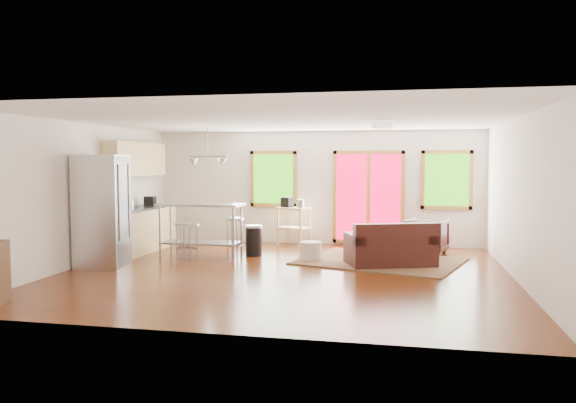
% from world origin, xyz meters
% --- Properties ---
extents(floor, '(7.50, 7.00, 0.02)m').
position_xyz_m(floor, '(0.00, 0.00, -0.01)').
color(floor, '#3A1706').
rests_on(floor, ground).
extents(ceiling, '(7.50, 7.00, 0.02)m').
position_xyz_m(ceiling, '(0.00, 0.00, 2.61)').
color(ceiling, white).
rests_on(ceiling, ground).
extents(back_wall, '(7.50, 0.02, 2.60)m').
position_xyz_m(back_wall, '(0.00, 3.51, 1.30)').
color(back_wall, silver).
rests_on(back_wall, ground).
extents(left_wall, '(0.02, 7.00, 2.60)m').
position_xyz_m(left_wall, '(-3.76, 0.00, 1.30)').
color(left_wall, silver).
rests_on(left_wall, ground).
extents(right_wall, '(0.02, 7.00, 2.60)m').
position_xyz_m(right_wall, '(3.76, 0.00, 1.30)').
color(right_wall, silver).
rests_on(right_wall, ground).
extents(front_wall, '(7.50, 0.02, 2.60)m').
position_xyz_m(front_wall, '(0.00, -3.51, 1.30)').
color(front_wall, silver).
rests_on(front_wall, ground).
extents(window_left, '(1.10, 0.05, 1.30)m').
position_xyz_m(window_left, '(-1.00, 3.46, 1.50)').
color(window_left, '#225D0A').
rests_on(window_left, back_wall).
extents(french_doors, '(1.60, 0.05, 2.10)m').
position_xyz_m(french_doors, '(1.20, 3.46, 1.10)').
color(french_doors, '#C00025').
rests_on(french_doors, back_wall).
extents(window_right, '(1.10, 0.05, 1.30)m').
position_xyz_m(window_right, '(2.90, 3.46, 1.50)').
color(window_right, '#225D0A').
rests_on(window_right, back_wall).
extents(rug, '(3.38, 2.95, 0.03)m').
position_xyz_m(rug, '(1.56, 1.38, 0.01)').
color(rug, '#485F38').
rests_on(rug, floor).
extents(loveseat, '(1.73, 1.33, 0.81)m').
position_xyz_m(loveseat, '(1.76, 0.99, 0.32)').
color(loveseat, black).
rests_on(loveseat, floor).
extents(coffee_table, '(0.91, 0.55, 0.36)m').
position_xyz_m(coffee_table, '(1.82, 1.68, 0.31)').
color(coffee_table, '#3A220E').
rests_on(coffee_table, floor).
extents(armchair, '(0.95, 0.92, 0.80)m').
position_xyz_m(armchair, '(2.45, 2.53, 0.40)').
color(armchair, black).
rests_on(armchair, floor).
extents(ottoman, '(0.79, 0.79, 0.42)m').
position_xyz_m(ottoman, '(1.27, 2.38, 0.21)').
color(ottoman, black).
rests_on(ottoman, floor).
extents(pouf, '(0.52, 0.52, 0.37)m').
position_xyz_m(pouf, '(0.25, 1.25, 0.18)').
color(pouf, silver).
rests_on(pouf, floor).
extents(vase, '(0.22, 0.22, 0.30)m').
position_xyz_m(vase, '(1.97, 2.03, 0.51)').
color(vase, silver).
rests_on(vase, coffee_table).
extents(book, '(0.23, 0.03, 0.31)m').
position_xyz_m(book, '(2.04, 1.59, 0.56)').
color(book, maroon).
rests_on(book, coffee_table).
extents(cabinets, '(0.64, 2.24, 2.30)m').
position_xyz_m(cabinets, '(-3.49, 1.70, 0.93)').
color(cabinets, tan).
rests_on(cabinets, floor).
extents(refrigerator, '(0.91, 0.88, 2.02)m').
position_xyz_m(refrigerator, '(-3.34, -0.07, 1.01)').
color(refrigerator, '#B7BABC').
rests_on(refrigerator, floor).
extents(island, '(1.69, 0.69, 1.06)m').
position_xyz_m(island, '(-1.98, 1.29, 0.73)').
color(island, '#B7BABC').
rests_on(island, floor).
extents(cup, '(0.14, 0.12, 0.13)m').
position_xyz_m(cup, '(-1.71, 1.56, 1.01)').
color(cup, white).
rests_on(cup, island).
extents(bar_stool_a, '(0.37, 0.37, 0.71)m').
position_xyz_m(bar_stool_a, '(-2.22, 0.93, 0.53)').
color(bar_stool_a, '#B7BABC').
rests_on(bar_stool_a, floor).
extents(bar_stool_b, '(0.42, 0.42, 0.70)m').
position_xyz_m(bar_stool_b, '(-2.04, 0.87, 0.52)').
color(bar_stool_b, '#B7BABC').
rests_on(bar_stool_b, floor).
extents(bar_stool_c, '(0.43, 0.43, 0.80)m').
position_xyz_m(bar_stool_c, '(-1.28, 1.27, 0.59)').
color(bar_stool_c, '#B7BABC').
rests_on(bar_stool_c, floor).
extents(trash_can, '(0.38, 0.38, 0.62)m').
position_xyz_m(trash_can, '(-0.96, 1.57, 0.31)').
color(trash_can, black).
rests_on(trash_can, floor).
extents(kitchen_cart, '(0.84, 0.71, 1.09)m').
position_xyz_m(kitchen_cart, '(-0.47, 3.12, 0.75)').
color(kitchen_cart, tan).
rests_on(kitchen_cart, floor).
extents(ceiling_flush, '(0.35, 0.35, 0.12)m').
position_xyz_m(ceiling_flush, '(1.60, 0.60, 2.53)').
color(ceiling_flush, white).
rests_on(ceiling_flush, ceiling).
extents(pendant_light, '(0.80, 0.18, 0.79)m').
position_xyz_m(pendant_light, '(-1.90, 1.50, 1.90)').
color(pendant_light, gray).
rests_on(pendant_light, ceiling).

